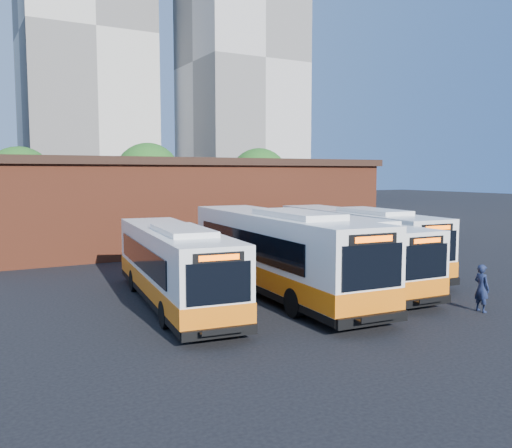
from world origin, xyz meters
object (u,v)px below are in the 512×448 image
bus_mideast (337,254)px  transit_worker (482,288)px  bus_east (356,242)px  bus_midwest (279,256)px  bus_west (174,268)px

bus_mideast → transit_worker: bus_mideast is taller
bus_mideast → bus_east: bus_east is taller
bus_midwest → bus_west: bearing=178.5°
bus_east → transit_worker: (-1.39, -9.30, -0.66)m
bus_east → transit_worker: bearing=-94.0°
bus_mideast → bus_east: (3.20, 2.50, 0.08)m
bus_west → bus_east: bearing=18.5°
bus_west → transit_worker: size_ratio=6.62×
transit_worker → bus_midwest: bearing=43.2°
bus_west → bus_mideast: (8.25, -0.12, 0.01)m
bus_mideast → bus_midwest: bearing=-172.2°
bus_west → bus_mideast: bearing=6.0°
bus_west → bus_midwest: bearing=1.5°
bus_east → bus_west: bearing=-163.8°
bus_west → bus_mideast: bus_mideast is taller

